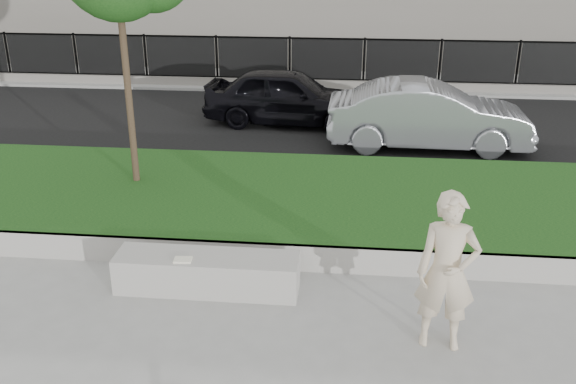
# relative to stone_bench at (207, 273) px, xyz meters

# --- Properties ---
(ground) EXTENTS (90.00, 90.00, 0.00)m
(ground) POSITION_rel_stone_bench_xyz_m (0.55, -0.40, -0.25)
(ground) COLOR gray
(ground) RESTS_ON ground
(grass_bank) EXTENTS (34.00, 4.00, 0.40)m
(grass_bank) POSITION_rel_stone_bench_xyz_m (0.55, 2.60, -0.05)
(grass_bank) COLOR black
(grass_bank) RESTS_ON ground
(grass_kerb) EXTENTS (34.00, 0.08, 0.40)m
(grass_kerb) POSITION_rel_stone_bench_xyz_m (0.55, 0.64, -0.05)
(grass_kerb) COLOR #AAA79F
(grass_kerb) RESTS_ON ground
(street) EXTENTS (34.00, 7.00, 0.04)m
(street) POSITION_rel_stone_bench_xyz_m (0.55, 8.10, -0.23)
(street) COLOR black
(street) RESTS_ON ground
(far_pavement) EXTENTS (34.00, 3.00, 0.12)m
(far_pavement) POSITION_rel_stone_bench_xyz_m (0.55, 12.60, -0.19)
(far_pavement) COLOR gray
(far_pavement) RESTS_ON ground
(iron_fence) EXTENTS (32.00, 0.30, 1.50)m
(iron_fence) POSITION_rel_stone_bench_xyz_m (0.55, 11.60, 0.29)
(iron_fence) COLOR slate
(iron_fence) RESTS_ON far_pavement
(stone_bench) EXTENTS (2.46, 0.61, 0.50)m
(stone_bench) POSITION_rel_stone_bench_xyz_m (0.00, 0.00, 0.00)
(stone_bench) COLOR #AAA79F
(stone_bench) RESTS_ON ground
(man) EXTENTS (0.73, 0.51, 1.91)m
(man) POSITION_rel_stone_bench_xyz_m (2.99, -0.93, 0.70)
(man) COLOR beige
(man) RESTS_ON ground
(book) EXTENTS (0.24, 0.19, 0.03)m
(book) POSITION_rel_stone_bench_xyz_m (-0.28, -0.15, 0.26)
(book) COLOR white
(book) RESTS_ON stone_bench
(car_dark) EXTENTS (4.15, 1.92, 1.38)m
(car_dark) POSITION_rel_stone_bench_xyz_m (0.26, 7.95, 0.48)
(car_dark) COLOR black
(car_dark) RESTS_ON street
(car_silver) EXTENTS (4.38, 1.54, 1.44)m
(car_silver) POSITION_rel_stone_bench_xyz_m (3.52, 6.40, 0.51)
(car_silver) COLOR #94979C
(car_silver) RESTS_ON street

